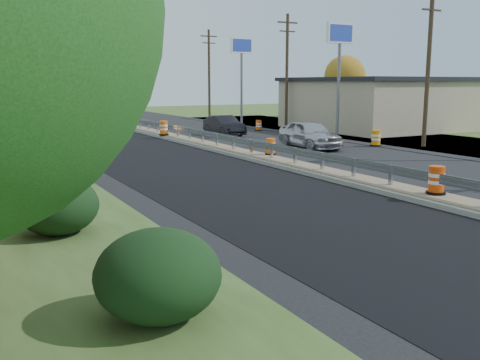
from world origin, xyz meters
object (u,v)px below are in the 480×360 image
barrel_median_mid (271,147)px  barrel_shoulder_near (376,139)px  car_silver (310,134)px  barrel_shoulder_far (216,122)px  barrel_median_far (164,128)px  barrel_median_near (436,181)px  barrel_shoulder_mid (259,126)px  car_dark_mid (224,125)px

barrel_median_mid → barrel_shoulder_near: size_ratio=0.86×
barrel_shoulder_near → car_silver: (-4.15, 1.17, 0.37)m
barrel_shoulder_far → car_silver: size_ratio=0.19×
barrel_median_mid → barrel_shoulder_near: 8.81m
barrel_median_far → barrel_shoulder_far: (7.55, 7.06, -0.25)m
barrel_median_near → car_silver: car_silver is taller
barrel_shoulder_mid → barrel_median_mid: bearing=-118.7°
barrel_shoulder_near → barrel_shoulder_mid: size_ratio=1.16×
barrel_median_far → barrel_shoulder_mid: barrel_median_far is taller
barrel_median_near → car_silver: 14.61m
barrel_median_near → barrel_shoulder_far: barrel_median_near is taller
barrel_median_far → car_dark_mid: 4.77m
car_silver → barrel_shoulder_near: bearing=-10.8°
car_silver → barrel_shoulder_mid: bearing=78.5°
barrel_median_far → barrel_median_near: bearing=-88.3°
barrel_shoulder_mid → barrel_shoulder_far: barrel_shoulder_far is taller
barrel_median_far → barrel_shoulder_near: 14.38m
barrel_median_mid → car_dark_mid: (3.67, 12.32, 0.10)m
barrel_median_mid → car_silver: size_ratio=0.17×
barrel_shoulder_mid → car_dark_mid: 4.79m
barrel_shoulder_near → barrel_shoulder_mid: 12.83m
barrel_median_near → barrel_shoulder_far: bearing=77.2°
barrel_median_near → barrel_shoulder_mid: bearing=71.8°
barrel_median_near → barrel_median_mid: size_ratio=1.12×
barrel_shoulder_mid → car_silver: car_silver is taller
car_silver → car_dark_mid: 9.51m
barrel_shoulder_mid → car_dark_mid: bearing=-153.1°
barrel_shoulder_far → barrel_median_far: bearing=-136.9°
barrel_median_near → barrel_median_mid: 10.91m
barrel_shoulder_near → car_dark_mid: bearing=115.1°
barrel_median_mid → barrel_median_far: (-1.10, 12.25, 0.08)m
barrel_shoulder_near → barrel_median_far: bearing=132.7°
barrel_median_far → barrel_shoulder_near: (9.75, -10.57, -0.24)m
barrel_median_near → barrel_median_mid: barrel_median_near is taller
barrel_median_far → barrel_shoulder_near: bearing=-47.3°
car_silver → car_dark_mid: bearing=100.0°
barrel_median_far → car_dark_mid: bearing=0.9°
barrel_median_near → barrel_shoulder_near: (9.08, 12.58, -0.21)m
barrel_median_mid → barrel_shoulder_mid: 16.51m
barrel_shoulder_near → car_dark_mid: 11.76m
barrel_median_far → barrel_shoulder_mid: (9.03, 2.24, -0.30)m
car_dark_mid → barrel_shoulder_far: bearing=69.6°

